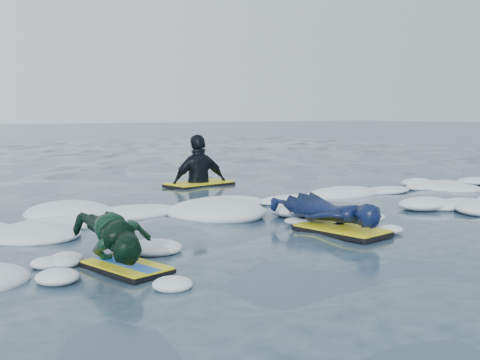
% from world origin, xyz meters
% --- Properties ---
extents(ground, '(120.00, 120.00, 0.00)m').
position_xyz_m(ground, '(0.00, 0.00, 0.00)').
color(ground, '#1A2B3E').
rests_on(ground, ground).
extents(foam_band, '(12.00, 3.10, 0.30)m').
position_xyz_m(foam_band, '(0.00, 1.03, 0.00)').
color(foam_band, white).
rests_on(foam_band, ground).
extents(prone_woman_unit, '(0.71, 1.55, 0.38)m').
position_xyz_m(prone_woman_unit, '(0.86, -0.30, 0.20)').
color(prone_woman_unit, black).
rests_on(prone_woman_unit, ground).
extents(prone_child_unit, '(0.75, 1.26, 0.46)m').
position_xyz_m(prone_child_unit, '(-1.68, -0.50, 0.23)').
color(prone_child_unit, black).
rests_on(prone_child_unit, ground).
extents(waiting_rider_unit, '(1.29, 0.87, 1.77)m').
position_xyz_m(waiting_rider_unit, '(1.55, 3.87, 0.04)').
color(waiting_rider_unit, black).
rests_on(waiting_rider_unit, ground).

